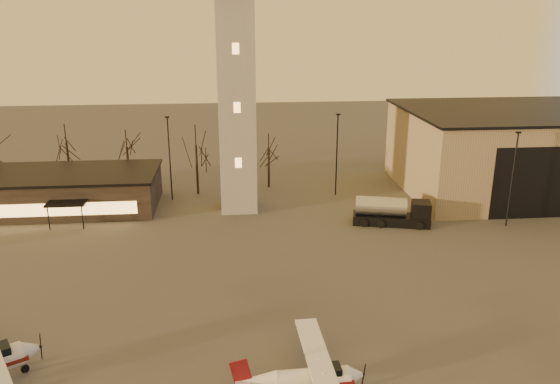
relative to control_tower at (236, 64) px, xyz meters
name	(u,v)px	position (x,y,z in m)	size (l,w,h in m)	color
ground	(249,368)	(0.00, -30.00, -16.33)	(220.00, 220.00, 0.00)	#494743
control_tower	(236,64)	(0.00, 0.00, 0.00)	(6.80, 6.80, 32.60)	#989590
hangar	(526,150)	(36.00, 3.98, -11.17)	(30.60, 20.60, 10.30)	#9B8866
terminal	(45,191)	(-21.99, 1.98, -14.17)	(25.40, 12.20, 4.30)	black
light_poles	(242,161)	(0.50, 1.00, -10.92)	(58.50, 12.25, 10.14)	black
tree_row	(127,143)	(-13.70, 9.16, -10.39)	(37.20, 9.20, 8.80)	black
cessna_front	(314,381)	(3.69, -32.92, -15.34)	(8.23, 10.40, 2.87)	white
fuel_truck	(391,214)	(15.97, -6.38, -15.15)	(8.34, 4.11, 2.98)	black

